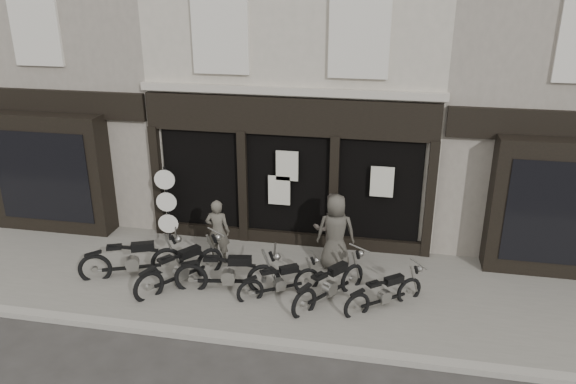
% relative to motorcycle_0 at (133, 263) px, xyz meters
% --- Properties ---
extents(ground_plane, '(90.00, 90.00, 0.00)m').
position_rel_motorcycle_0_xyz_m(ground_plane, '(3.16, -0.57, -0.45)').
color(ground_plane, '#2D2B28').
rests_on(ground_plane, ground).
extents(pavement, '(30.00, 4.20, 0.12)m').
position_rel_motorcycle_0_xyz_m(pavement, '(3.16, 0.33, -0.39)').
color(pavement, slate).
rests_on(pavement, ground_plane).
extents(kerb, '(30.00, 0.25, 0.13)m').
position_rel_motorcycle_0_xyz_m(kerb, '(3.16, -1.82, -0.38)').
color(kerb, gray).
rests_on(kerb, ground_plane).
extents(central_building, '(7.30, 6.22, 8.34)m').
position_rel_motorcycle_0_xyz_m(central_building, '(3.16, 5.38, 3.63)').
color(central_building, '#BDB2A2').
rests_on(central_building, ground).
extents(neighbour_left, '(5.60, 6.73, 8.34)m').
position_rel_motorcycle_0_xyz_m(neighbour_left, '(-3.19, 5.32, 3.59)').
color(neighbour_left, gray).
rests_on(neighbour_left, ground).
extents(neighbour_right, '(5.60, 6.73, 8.34)m').
position_rel_motorcycle_0_xyz_m(neighbour_right, '(9.51, 5.32, 3.59)').
color(neighbour_right, gray).
rests_on(neighbour_right, ground).
extents(motorcycle_0, '(2.22, 1.19, 1.12)m').
position_rel_motorcycle_0_xyz_m(motorcycle_0, '(0.00, 0.00, 0.00)').
color(motorcycle_0, black).
rests_on(motorcycle_0, ground).
extents(motorcycle_1, '(1.58, 2.00, 1.11)m').
position_rel_motorcycle_0_xyz_m(motorcycle_1, '(1.23, -0.14, -0.01)').
color(motorcycle_1, black).
rests_on(motorcycle_1, ground).
extents(motorcycle_2, '(2.34, 0.74, 1.12)m').
position_rel_motorcycle_0_xyz_m(motorcycle_2, '(2.33, -0.17, -0.00)').
color(motorcycle_2, black).
rests_on(motorcycle_2, ground).
extents(motorcycle_3, '(1.70, 1.23, 0.91)m').
position_rel_motorcycle_0_xyz_m(motorcycle_3, '(3.47, -0.13, -0.08)').
color(motorcycle_3, black).
rests_on(motorcycle_3, ground).
extents(motorcycle_4, '(1.49, 1.88, 1.04)m').
position_rel_motorcycle_0_xyz_m(motorcycle_4, '(4.56, -0.15, -0.03)').
color(motorcycle_4, black).
rests_on(motorcycle_4, ground).
extents(motorcycle_5, '(1.64, 1.38, 0.93)m').
position_rel_motorcycle_0_xyz_m(motorcycle_5, '(5.71, -0.19, -0.08)').
color(motorcycle_5, black).
rests_on(motorcycle_5, ground).
extents(man_left, '(0.59, 0.40, 1.59)m').
position_rel_motorcycle_0_xyz_m(man_left, '(1.72, 1.03, 0.47)').
color(man_left, '#4E4A40').
rests_on(man_left, pavement).
extents(man_centre, '(1.03, 0.91, 1.78)m').
position_rel_motorcycle_0_xyz_m(man_centre, '(4.36, 1.51, 0.56)').
color(man_centre, '#423B35').
rests_on(man_centre, pavement).
extents(man_right, '(0.94, 0.66, 1.82)m').
position_rel_motorcycle_0_xyz_m(man_right, '(4.49, 1.29, 0.58)').
color(man_right, '#413E36').
rests_on(man_right, pavement).
extents(advert_sign_post, '(0.52, 0.33, 2.14)m').
position_rel_motorcycle_0_xyz_m(advert_sign_post, '(0.11, 1.89, 0.59)').
color(advert_sign_post, black).
rests_on(advert_sign_post, ground).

